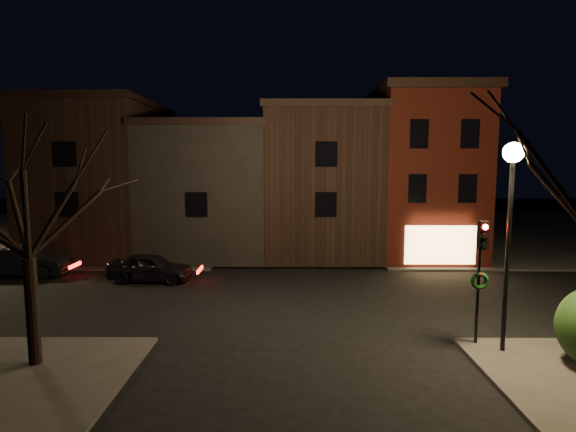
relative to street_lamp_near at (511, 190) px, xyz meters
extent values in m
plane|color=black|center=(-6.20, 6.00, -5.18)|extent=(120.00, 120.00, 0.00)
cube|color=#2D2B28|center=(13.80, 26.00, -5.12)|extent=(30.00, 30.00, 0.12)
cube|color=#2D2B28|center=(-26.20, 26.00, -5.12)|extent=(30.00, 30.00, 0.12)
cube|color=#4F160E|center=(1.80, 15.50, -0.06)|extent=(6.00, 8.00, 10.00)
cube|color=black|center=(1.80, 15.50, 5.19)|extent=(6.50, 8.50, 0.50)
cube|color=#EFB56B|center=(1.80, 11.45, -3.76)|extent=(4.00, 0.12, 2.20)
cube|color=black|center=(-4.70, 16.50, -0.56)|extent=(7.00, 10.00, 9.00)
cube|color=black|center=(-4.70, 16.50, 4.14)|extent=(7.30, 10.30, 0.40)
cube|color=black|center=(-11.95, 16.50, -1.06)|extent=(7.50, 10.00, 8.00)
cube|color=black|center=(-11.95, 16.50, 3.14)|extent=(7.80, 10.30, 0.40)
cube|color=black|center=(-19.20, 16.50, -0.31)|extent=(7.00, 10.00, 9.50)
cube|color=black|center=(-19.20, 16.50, 4.64)|extent=(7.30, 10.30, 0.40)
cylinder|color=black|center=(0.00, 0.00, -2.06)|extent=(0.14, 0.14, 6.00)
sphere|color=#FFD18C|center=(0.00, 0.00, 1.12)|extent=(0.60, 0.60, 0.60)
cylinder|color=black|center=(-0.60, 0.60, -3.06)|extent=(0.10, 0.10, 4.00)
cube|color=black|center=(-0.60, 0.42, -1.46)|extent=(0.28, 0.22, 0.90)
cylinder|color=#FF0C07|center=(-0.60, 0.30, -1.18)|extent=(0.18, 0.06, 0.18)
cylinder|color=black|center=(-0.60, 0.30, -1.46)|extent=(0.18, 0.06, 0.18)
cylinder|color=black|center=(-0.60, 0.30, -1.74)|extent=(0.18, 0.06, 0.18)
torus|color=#0C380F|center=(-0.60, 0.51, -2.96)|extent=(0.58, 0.14, 0.58)
sphere|color=#990C0C|center=(-0.60, 0.49, -2.74)|extent=(0.12, 0.12, 0.12)
cylinder|color=black|center=(-14.20, -1.00, -3.48)|extent=(0.36, 0.36, 3.15)
imported|color=black|center=(-13.84, 8.82, -4.46)|extent=(4.36, 2.05, 1.44)
imported|color=black|center=(-20.93, 9.82, -4.40)|extent=(4.79, 1.81, 1.56)
camera|label=1|loc=(-6.70, -13.61, 0.75)|focal=28.00mm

